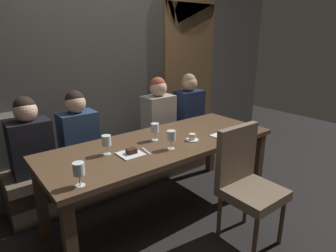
{
  "coord_description": "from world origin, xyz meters",
  "views": [
    {
      "loc": [
        -1.49,
        -1.99,
        1.68
      ],
      "look_at": [
        0.14,
        0.09,
        0.84
      ],
      "focal_mm": 30.69,
      "sensor_mm": 36.0,
      "label": 1
    }
  ],
  "objects": [
    {
      "name": "wine_glass_end_right",
      "position": [
        -0.05,
        -0.19,
        0.85
      ],
      "size": [
        0.08,
        0.08,
        0.16
      ],
      "color": "silver",
      "rests_on": "dining_table"
    },
    {
      "name": "dining_table",
      "position": [
        0.0,
        0.0,
        0.65
      ],
      "size": [
        2.2,
        0.84,
        0.74
      ],
      "color": "#493422",
      "rests_on": "ground"
    },
    {
      "name": "wine_glass_center_back",
      "position": [
        -0.91,
        -0.32,
        0.85
      ],
      "size": [
        0.08,
        0.08,
        0.16
      ],
      "color": "silver",
      "rests_on": "dining_table"
    },
    {
      "name": "diner_far_end",
      "position": [
        0.45,
        0.68,
        0.81
      ],
      "size": [
        0.36,
        0.24,
        0.77
      ],
      "color": "#9E9384",
      "rests_on": "banquette_bench"
    },
    {
      "name": "diner_redhead",
      "position": [
        -0.98,
        0.69,
        0.79
      ],
      "size": [
        0.36,
        0.24,
        0.73
      ],
      "color": "black",
      "rests_on": "banquette_bench"
    },
    {
      "name": "wine_glass_far_right",
      "position": [
        -0.54,
        0.04,
        0.85
      ],
      "size": [
        0.08,
        0.08,
        0.16
      ],
      "color": "silver",
      "rests_on": "dining_table"
    },
    {
      "name": "folded_napkin",
      "position": [
        0.51,
        -0.21,
        0.74
      ],
      "size": [
        0.12,
        0.11,
        0.01
      ],
      "primitive_type": "cube",
      "rotation": [
        0.0,
        0.0,
        0.06
      ],
      "color": "silver",
      "rests_on": "dining_table"
    },
    {
      "name": "back_wall_tiled",
      "position": [
        0.0,
        1.22,
        1.5
      ],
      "size": [
        6.0,
        0.12,
        3.0
      ],
      "primitive_type": "cube",
      "color": "#4C4944",
      "rests_on": "ground"
    },
    {
      "name": "wine_glass_end_left",
      "position": [
        -0.03,
        0.07,
        0.85
      ],
      "size": [
        0.08,
        0.08,
        0.16
      ],
      "color": "silver",
      "rests_on": "dining_table"
    },
    {
      "name": "arched_door",
      "position": [
        1.35,
        1.15,
        1.36
      ],
      "size": [
        0.9,
        0.05,
        2.55
      ],
      "color": "brown",
      "rests_on": "ground"
    },
    {
      "name": "banquette_bench",
      "position": [
        0.0,
        0.7,
        0.23
      ],
      "size": [
        2.5,
        0.44,
        0.45
      ],
      "color": "#40352A",
      "rests_on": "ground"
    },
    {
      "name": "fork_on_table",
      "position": [
        -0.25,
        -0.11,
        0.74
      ],
      "size": [
        0.04,
        0.17,
        0.01
      ],
      "primitive_type": "cube",
      "rotation": [
        0.0,
        0.0,
        -0.17
      ],
      "color": "silver",
      "rests_on": "dining_table"
    },
    {
      "name": "espresso_cup",
      "position": [
        0.24,
        -0.15,
        0.77
      ],
      "size": [
        0.12,
        0.12,
        0.06
      ],
      "color": "white",
      "rests_on": "dining_table"
    },
    {
      "name": "ground",
      "position": [
        0.0,
        0.0,
        0.0
      ],
      "size": [
        9.0,
        9.0,
        0.0
      ],
      "primitive_type": "plane",
      "color": "black"
    },
    {
      "name": "chair_near_side",
      "position": [
        0.31,
        -0.72,
        0.56
      ],
      "size": [
        0.44,
        0.44,
        0.98
      ],
      "color": "brown",
      "rests_on": "ground"
    },
    {
      "name": "diner_near_end",
      "position": [
        0.98,
        0.73,
        0.81
      ],
      "size": [
        0.36,
        0.24,
        0.76
      ],
      "color": "#192342",
      "rests_on": "banquette_bench"
    },
    {
      "name": "dessert_plate",
      "position": [
        -0.39,
        -0.08,
        0.75
      ],
      "size": [
        0.19,
        0.19,
        0.05
      ],
      "color": "white",
      "rests_on": "dining_table"
    },
    {
      "name": "diner_bearded",
      "position": [
        -0.52,
        0.72,
        0.79
      ],
      "size": [
        0.36,
        0.24,
        0.72
      ],
      "color": "navy",
      "rests_on": "banquette_bench"
    }
  ]
}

